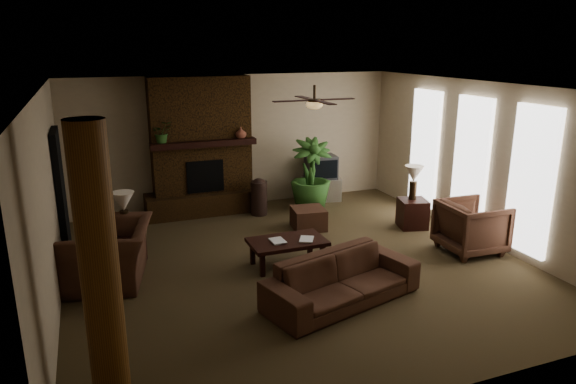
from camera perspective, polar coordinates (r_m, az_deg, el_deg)
name	(u,v)px	position (r m, az deg, el deg)	size (l,w,h in m)	color
room_shell	(297,180)	(8.01, 1.03, 1.33)	(7.00, 7.00, 7.00)	#4C3D26
fireplace	(202,158)	(10.86, -9.35, 3.68)	(2.40, 0.70, 2.80)	#442A12
windows	(471,163)	(9.97, 19.30, 3.04)	(0.08, 3.65, 2.35)	white
log_column	(100,270)	(5.19, -19.85, -7.96)	(0.36, 0.36, 2.80)	brown
doorway	(61,194)	(9.31, -23.52, -0.18)	(0.10, 1.00, 2.10)	black
ceiling_fan	(314,103)	(8.24, 2.89, 9.71)	(1.35, 1.35, 0.37)	#2F2215
sofa	(342,272)	(7.19, 5.94, -8.69)	(2.22, 0.65, 0.87)	#4B2E20
armchair_left	(109,244)	(8.12, -18.96, -5.41)	(1.34, 0.87, 1.17)	#4B2E20
armchair_right	(472,224)	(9.33, 19.41, -3.35)	(0.94, 0.88, 0.97)	#4B2E20
coffee_table	(287,243)	(8.29, -0.08, -5.62)	(1.20, 0.70, 0.43)	black
ottoman	(308,218)	(9.99, 2.24, -2.89)	(0.60, 0.60, 0.40)	#4B2E20
tv_stand	(321,189)	(11.82, 3.61, 0.34)	(0.85, 0.50, 0.50)	silver
tv	(321,167)	(11.68, 3.63, 2.73)	(0.69, 0.58, 0.52)	#3A3A3C
floor_vase	(259,194)	(10.74, -3.18, -0.25)	(0.34, 0.34, 0.77)	#2F1F1A
floor_plant	(311,190)	(11.09, 2.48, 0.24)	(0.85, 1.51, 0.85)	#315C24
side_table_left	(127,249)	(8.74, -17.20, -5.92)	(0.50, 0.50, 0.55)	black
lamp_left	(123,204)	(8.53, -17.51, -1.30)	(0.44, 0.44, 0.65)	#2F2215
side_table_right	(412,213)	(10.31, 13.42, -2.29)	(0.50, 0.50, 0.55)	black
lamp_right	(414,176)	(10.15, 13.56, 1.69)	(0.42, 0.42, 0.65)	#2F2215
mantel_plant	(162,135)	(10.42, -13.59, 6.11)	(0.38, 0.42, 0.33)	#315C24
mantel_vase	(241,133)	(10.68, -5.16, 6.43)	(0.22, 0.23, 0.22)	brown
book_a	(271,234)	(8.12, -1.86, -4.60)	(0.22, 0.03, 0.29)	#999999
book_b	(300,231)	(8.24, 1.30, -4.27)	(0.21, 0.02, 0.29)	#999999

